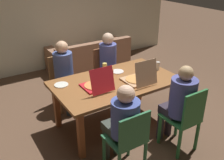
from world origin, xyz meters
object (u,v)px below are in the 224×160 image
at_px(drinking_glass_1, 105,67).
at_px(person_2, 180,100).
at_px(dining_table, 116,86).
at_px(drinking_glass_0, 158,66).
at_px(chair_2, 185,119).
at_px(couch, 89,58).
at_px(chair_1, 106,68).
at_px(pizza_box_0, 138,79).
at_px(person_3, 65,70).
at_px(plate_1, 118,72).
at_px(chair_0, 129,140).
at_px(person_0, 122,120).
at_px(chair_3, 63,79).
at_px(plate_0, 61,85).
at_px(drinking_glass_2, 111,73).
at_px(person_1, 109,60).
at_px(pizza_box_1, 96,85).

bearing_deg(drinking_glass_1, person_2, -74.51).
distance_m(dining_table, drinking_glass_0, 0.82).
relative_size(chair_2, couch, 0.51).
bearing_deg(chair_1, pizza_box_0, -98.31).
xyz_separation_m(person_2, drinking_glass_1, (-0.37, 1.32, 0.10)).
distance_m(chair_2, person_3, 2.11).
height_order(plate_1, drinking_glass_0, drinking_glass_0).
relative_size(dining_table, person_2, 1.51).
relative_size(chair_1, pizza_box_0, 2.03).
relative_size(chair_0, couch, 0.48).
bearing_deg(person_0, drinking_glass_0, 32.75).
distance_m(chair_0, plate_1, 1.42).
bearing_deg(dining_table, chair_2, -67.02).
bearing_deg(chair_3, plate_0, -112.36).
height_order(chair_1, person_3, person_3).
bearing_deg(chair_2, drinking_glass_2, 109.19).
height_order(person_3, drinking_glass_1, person_3).
height_order(chair_0, chair_2, chair_2).
bearing_deg(chair_3, person_1, -9.92).
relative_size(person_1, drinking_glass_1, 10.11).
height_order(person_2, plate_1, person_2).
height_order(person_1, chair_3, person_1).
xyz_separation_m(person_3, pizza_box_0, (0.70, -1.10, 0.10)).
distance_m(person_2, couch, 3.22).
bearing_deg(couch, person_2, -95.44).
distance_m(person_1, couch, 1.51).
xyz_separation_m(chair_2, plate_1, (-0.23, 1.28, 0.28)).
distance_m(dining_table, plate_0, 0.81).
bearing_deg(person_2, drinking_glass_0, 66.75).
bearing_deg(pizza_box_1, person_2, -46.10).
height_order(person_1, pizza_box_1, person_1).
bearing_deg(chair_3, person_3, -90.00).
xyz_separation_m(chair_0, person_3, (0.00, 1.86, 0.22)).
bearing_deg(plate_0, plate_1, -2.21).
relative_size(chair_0, chair_3, 1.00).
bearing_deg(pizza_box_0, couch, 79.08).
bearing_deg(person_2, plate_0, 134.93).
distance_m(plate_0, drinking_glass_1, 0.83).
xyz_separation_m(person_3, drinking_glass_0, (1.26, -0.91, 0.12)).
height_order(dining_table, chair_0, chair_0).
distance_m(person_0, plate_1, 1.28).
relative_size(person_0, person_1, 0.97).
xyz_separation_m(chair_0, drinking_glass_1, (0.52, 1.40, 0.33)).
height_order(pizza_box_1, plate_0, pizza_box_1).
height_order(pizza_box_0, pizza_box_1, pizza_box_0).
bearing_deg(drinking_glass_0, drinking_glass_1, 148.24).
relative_size(chair_0, pizza_box_1, 2.04).
bearing_deg(chair_0, pizza_box_1, 84.71).
xyz_separation_m(plate_1, drinking_glass_1, (-0.14, 0.17, 0.05)).
relative_size(dining_table, pizza_box_1, 4.23).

